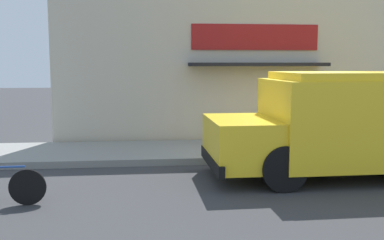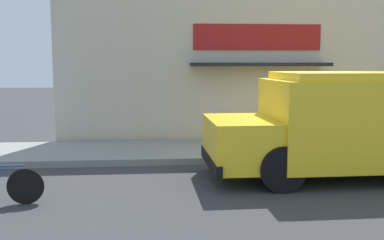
% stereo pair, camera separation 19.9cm
% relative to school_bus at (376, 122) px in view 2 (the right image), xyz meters
% --- Properties ---
extents(ground_plane, '(70.00, 70.00, 0.00)m').
position_rel_school_bus_xyz_m(ground_plane, '(-1.29, 1.32, -1.17)').
color(ground_plane, '#38383A').
extents(sidewalk, '(28.00, 2.59, 0.16)m').
position_rel_school_bus_xyz_m(sidewalk, '(-1.29, 2.62, -1.09)').
color(sidewalk, gray).
rests_on(sidewalk, ground_plane).
extents(storefront, '(12.37, 1.02, 5.06)m').
position_rel_school_bus_xyz_m(storefront, '(-1.30, 4.12, 1.36)').
color(storefront, beige).
rests_on(storefront, ground_plane).
extents(school_bus, '(6.56, 2.74, 2.20)m').
position_rel_school_bus_xyz_m(school_bus, '(0.00, 0.00, 0.00)').
color(school_bus, yellow).
rests_on(school_bus, ground_plane).
extents(trash_bin, '(0.56, 0.56, 0.93)m').
position_rel_school_bus_xyz_m(trash_bin, '(-0.83, 3.21, -0.54)').
color(trash_bin, '#38383D').
rests_on(trash_bin, sidewalk).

